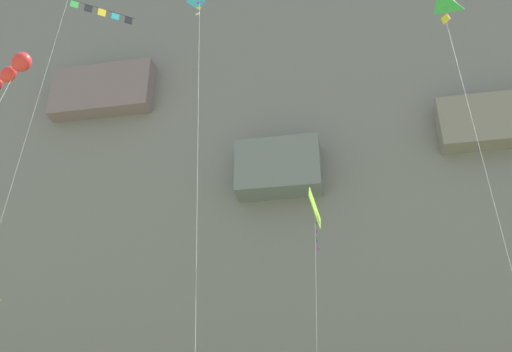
{
  "coord_description": "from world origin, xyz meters",
  "views": [
    {
      "loc": [
        6.5,
        3.28,
        3.66
      ],
      "look_at": [
        2.16,
        26.82,
        16.24
      ],
      "focal_mm": 38.35,
      "sensor_mm": 36.0,
      "label": 1
    }
  ],
  "objects_px": {
    "kite_windsock_mid_left": "(9,74)",
    "kite_diamond_low_left": "(200,6)",
    "kite_banner_mid_right": "(95,26)",
    "kite_delta_upper_right": "(439,30)",
    "kite_diamond_near_cliff": "(315,211)"
  },
  "relations": [
    {
      "from": "kite_delta_upper_right",
      "to": "kite_banner_mid_right",
      "type": "relative_size",
      "value": 0.68
    },
    {
      "from": "kite_delta_upper_right",
      "to": "kite_banner_mid_right",
      "type": "xyz_separation_m",
      "value": [
        -20.6,
        6.03,
        9.25
      ]
    },
    {
      "from": "kite_diamond_near_cliff",
      "to": "kite_banner_mid_right",
      "type": "bearing_deg",
      "value": -165.16
    },
    {
      "from": "kite_windsock_mid_left",
      "to": "kite_banner_mid_right",
      "type": "distance_m",
      "value": 12.55
    },
    {
      "from": "kite_diamond_low_left",
      "to": "kite_diamond_near_cliff",
      "type": "xyz_separation_m",
      "value": [
        4.68,
        9.65,
        -7.69
      ]
    },
    {
      "from": "kite_windsock_mid_left",
      "to": "kite_delta_upper_right",
      "type": "bearing_deg",
      "value": 4.31
    },
    {
      "from": "kite_diamond_low_left",
      "to": "kite_banner_mid_right",
      "type": "height_order",
      "value": "kite_banner_mid_right"
    },
    {
      "from": "kite_diamond_low_left",
      "to": "kite_banner_mid_right",
      "type": "bearing_deg",
      "value": 147.47
    },
    {
      "from": "kite_windsock_mid_left",
      "to": "kite_diamond_low_left",
      "type": "distance_m",
      "value": 9.88
    },
    {
      "from": "kite_diamond_low_left",
      "to": "kite_diamond_near_cliff",
      "type": "relative_size",
      "value": 1.44
    },
    {
      "from": "kite_diamond_low_left",
      "to": "kite_banner_mid_right",
      "type": "distance_m",
      "value": 12.41
    },
    {
      "from": "kite_windsock_mid_left",
      "to": "kite_delta_upper_right",
      "type": "height_order",
      "value": "kite_delta_upper_right"
    },
    {
      "from": "kite_diamond_low_left",
      "to": "kite_delta_upper_right",
      "type": "bearing_deg",
      "value": -0.45
    },
    {
      "from": "kite_windsock_mid_left",
      "to": "kite_diamond_low_left",
      "type": "bearing_deg",
      "value": 10.36
    },
    {
      "from": "kite_windsock_mid_left",
      "to": "kite_diamond_near_cliff",
      "type": "height_order",
      "value": "kite_windsock_mid_left"
    }
  ]
}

